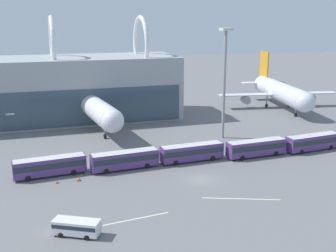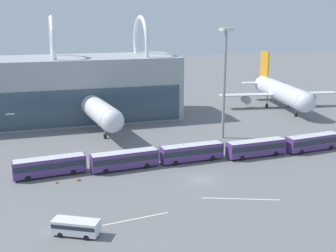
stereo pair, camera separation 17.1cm
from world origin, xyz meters
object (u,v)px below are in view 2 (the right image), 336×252
(shuttle_bus_2, at_px, (192,151))
(floodlight_mast, at_px, (225,73))
(shuttle_bus_3, at_px, (256,147))
(traffic_cone_0, at_px, (79,179))
(shuttle_bus_1, at_px, (125,159))
(traffic_cone_2, at_px, (57,181))
(airliner_at_gate_near, at_px, (89,103))
(airliner_at_gate_far, at_px, (280,91))
(shuttle_bus_0, at_px, (50,165))
(shuttle_bus_4, at_px, (313,141))
(service_van_foreground, at_px, (76,226))

(shuttle_bus_2, height_order, floodlight_mast, floodlight_mast)
(shuttle_bus_3, xyz_separation_m, traffic_cone_0, (-34.51, -2.68, -1.58))
(shuttle_bus_1, height_order, traffic_cone_2, shuttle_bus_1)
(airliner_at_gate_near, xyz_separation_m, shuttle_bus_2, (15.17, -33.94, -3.56))
(airliner_at_gate_far, bearing_deg, shuttle_bus_2, -39.13)
(floodlight_mast, bearing_deg, shuttle_bus_2, -133.25)
(airliner_at_gate_near, bearing_deg, shuttle_bus_3, 31.76)
(airliner_at_gate_near, height_order, shuttle_bus_0, airliner_at_gate_near)
(airliner_at_gate_near, relative_size, traffic_cone_0, 63.21)
(shuttle_bus_3, height_order, shuttle_bus_4, same)
(shuttle_bus_1, bearing_deg, shuttle_bus_2, -2.50)
(floodlight_mast, bearing_deg, service_van_foreground, -135.54)
(floodlight_mast, bearing_deg, airliner_at_gate_far, 39.86)
(shuttle_bus_3, xyz_separation_m, traffic_cone_2, (-38.07, -2.73, -1.63))
(airliner_at_gate_far, xyz_separation_m, traffic_cone_2, (-66.81, -41.43, -4.73))
(airliner_at_gate_far, bearing_deg, traffic_cone_2, -49.36)
(traffic_cone_0, bearing_deg, shuttle_bus_4, 3.32)
(shuttle_bus_0, relative_size, shuttle_bus_1, 1.00)
(shuttle_bus_1, bearing_deg, shuttle_bus_3, -6.00)
(shuttle_bus_0, xyz_separation_m, traffic_cone_2, (0.95, -3.79, -1.63))
(shuttle_bus_1, height_order, traffic_cone_0, shuttle_bus_1)
(airliner_at_gate_near, distance_m, floodlight_mast, 35.72)
(shuttle_bus_2, relative_size, traffic_cone_2, 20.49)
(shuttle_bus_4, relative_size, floodlight_mast, 0.51)
(shuttle_bus_0, distance_m, shuttle_bus_1, 13.02)
(shuttle_bus_0, relative_size, shuttle_bus_3, 1.01)
(floodlight_mast, distance_m, traffic_cone_2, 43.30)
(traffic_cone_0, xyz_separation_m, traffic_cone_2, (-3.56, -0.05, -0.05))
(shuttle_bus_1, distance_m, shuttle_bus_2, 13.02)
(shuttle_bus_4, bearing_deg, shuttle_bus_2, 171.81)
(airliner_at_gate_far, relative_size, shuttle_bus_1, 3.04)
(shuttle_bus_4, bearing_deg, shuttle_bus_1, 173.30)
(shuttle_bus_3, distance_m, traffic_cone_2, 38.21)
(shuttle_bus_2, distance_m, floodlight_mast, 21.93)
(shuttle_bus_4, xyz_separation_m, traffic_cone_0, (-47.52, -2.76, -1.58))
(airliner_at_gate_far, distance_m, shuttle_bus_2, 56.29)
(shuttle_bus_0, height_order, traffic_cone_0, shuttle_bus_0)
(shuttle_bus_1, height_order, service_van_foreground, shuttle_bus_1)
(airliner_at_gate_far, relative_size, service_van_foreground, 6.07)
(airliner_at_gate_near, bearing_deg, shuttle_bus_1, -3.47)
(floodlight_mast, height_order, traffic_cone_0, floodlight_mast)
(shuttle_bus_3, bearing_deg, shuttle_bus_4, -2.97)
(shuttle_bus_3, relative_size, traffic_cone_2, 20.49)
(shuttle_bus_2, xyz_separation_m, traffic_cone_2, (-25.06, -3.80, -1.63))
(shuttle_bus_1, xyz_separation_m, floodlight_mast, (25.15, 13.43, 12.91))
(airliner_at_gate_far, xyz_separation_m, service_van_foreground, (-65.27, -59.72, -3.79))
(service_van_foreground, distance_m, traffic_cone_2, 18.39)
(shuttle_bus_3, bearing_deg, service_van_foreground, -153.40)
(airliner_at_gate_far, bearing_deg, airliner_at_gate_near, -77.46)
(floodlight_mast, xyz_separation_m, traffic_cone_0, (-33.65, -16.66, -14.50))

